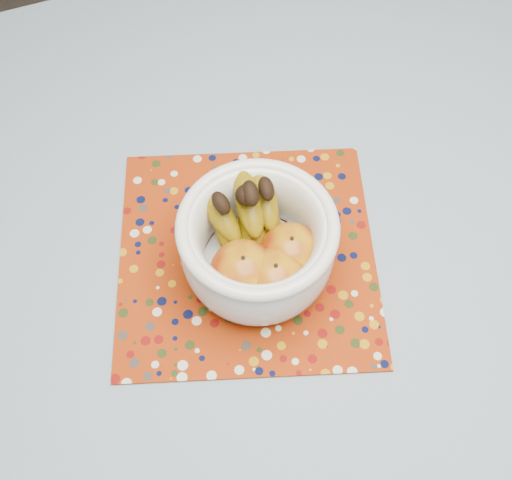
% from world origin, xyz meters
% --- Properties ---
extents(table, '(1.20, 1.20, 0.75)m').
position_xyz_m(table, '(0.00, 0.00, 0.67)').
color(table, brown).
rests_on(table, ground).
extents(tablecloth, '(1.32, 1.32, 0.01)m').
position_xyz_m(tablecloth, '(0.00, 0.00, 0.76)').
color(tablecloth, slate).
rests_on(tablecloth, table).
extents(placemat, '(0.44, 0.44, 0.00)m').
position_xyz_m(placemat, '(-0.09, 0.04, 0.76)').
color(placemat, maroon).
rests_on(placemat, tablecloth).
extents(fruit_bowl, '(0.20, 0.20, 0.15)m').
position_xyz_m(fruit_bowl, '(-0.08, 0.01, 0.83)').
color(fruit_bowl, white).
rests_on(fruit_bowl, placemat).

